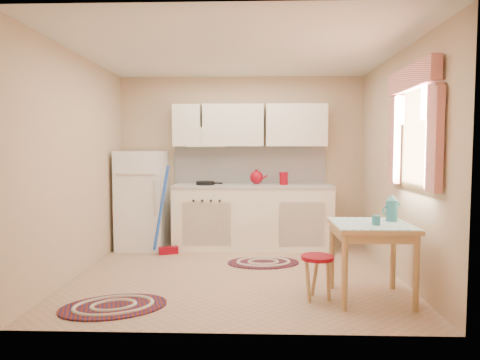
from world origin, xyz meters
The scene contains 14 objects.
room_shell centered at (0.16, 0.24, 1.60)m, with size 3.64×3.60×2.52m.
fridge centered at (-1.42, 1.25, 0.70)m, with size 0.65×0.60×1.40m, color white.
broom centered at (-0.97, 0.90, 0.60)m, with size 0.28×0.12×1.20m, color blue, non-canonical shape.
base_cabinets centered at (0.17, 1.30, 0.44)m, with size 2.25×0.60×0.88m, color white.
countertop centered at (0.17, 1.30, 0.90)m, with size 2.27×0.62×0.04m, color #B7B5AE.
frying_pan centered at (-0.50, 1.25, 0.94)m, with size 0.27×0.27×0.05m, color black.
red_kettle centered at (0.23, 1.30, 1.02)m, with size 0.21×0.19×0.21m, color maroon, non-canonical shape.
red_canister centered at (0.62, 1.30, 1.00)m, with size 0.12×0.12×0.16m, color maroon.
table centered at (1.30, -0.78, 0.36)m, with size 0.72×0.72×0.72m, color tan.
stool centered at (0.79, -0.81, 0.21)m, with size 0.31×0.31×0.42m, color maroon.
coffee_pot centered at (1.52, -0.66, 0.86)m, with size 0.14×0.12×0.28m, color teal, non-canonical shape.
mug centered at (1.31, -0.88, 0.77)m, with size 0.08×0.08×0.10m, color teal.
rug_center centered at (0.31, 0.47, 0.01)m, with size 0.89×0.60×0.02m, color maroon, non-canonical shape.
rug_left centered at (-1.07, -1.09, 0.01)m, with size 0.95×0.63×0.02m, color maroon, non-canonical shape.
Camera 1 is at (0.19, -4.80, 1.41)m, focal length 32.00 mm.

